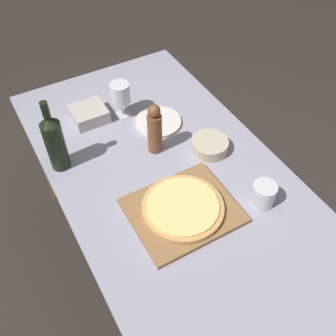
{
  "coord_description": "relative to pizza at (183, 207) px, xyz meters",
  "views": [
    {
      "loc": [
        -0.5,
        -0.82,
        1.87
      ],
      "look_at": [
        -0.02,
        0.03,
        0.78
      ],
      "focal_mm": 42.0,
      "sensor_mm": 36.0,
      "label": 1
    }
  ],
  "objects": [
    {
      "name": "ground_plane",
      "position": [
        0.05,
        0.13,
        -0.75
      ],
      "size": [
        12.0,
        12.0,
        0.0
      ],
      "primitive_type": "plane",
      "color": "#2D2823"
    },
    {
      "name": "dining_table",
      "position": [
        0.05,
        0.13,
        -0.11
      ],
      "size": [
        0.84,
        1.67,
        0.72
      ],
      "color": "#9393A8",
      "rests_on": "ground_plane"
    },
    {
      "name": "cutting_board",
      "position": [
        -0.0,
        0.0,
        -0.02
      ],
      "size": [
        0.37,
        0.31,
        0.02
      ],
      "color": "olive",
      "rests_on": "dining_table"
    },
    {
      "name": "pizza",
      "position": [
        0.0,
        0.0,
        0.0
      ],
      "size": [
        0.29,
        0.29,
        0.02
      ],
      "color": "tan",
      "rests_on": "cutting_board"
    },
    {
      "name": "wine_bottle",
      "position": [
        -0.3,
        0.43,
        0.1
      ],
      "size": [
        0.08,
        0.08,
        0.31
      ],
      "color": "black",
      "rests_on": "dining_table"
    },
    {
      "name": "pepper_mill",
      "position": [
        0.06,
        0.33,
        0.08
      ],
      "size": [
        0.06,
        0.06,
        0.23
      ],
      "color": "brown",
      "rests_on": "dining_table"
    },
    {
      "name": "wine_glass",
      "position": [
        0.04,
        0.59,
        0.09
      ],
      "size": [
        0.08,
        0.08,
        0.16
      ],
      "color": "silver",
      "rests_on": "dining_table"
    },
    {
      "name": "small_bowl",
      "position": [
        0.26,
        0.21,
        -0.0
      ],
      "size": [
        0.15,
        0.15,
        0.05
      ],
      "color": "beige",
      "rests_on": "dining_table"
    },
    {
      "name": "drinking_tumbler",
      "position": [
        0.27,
        -0.1,
        0.02
      ],
      "size": [
        0.09,
        0.09,
        0.09
      ],
      "color": "silver",
      "rests_on": "dining_table"
    },
    {
      "name": "dinner_plate",
      "position": [
        0.15,
        0.46,
        -0.02
      ],
      "size": [
        0.2,
        0.2,
        0.01
      ],
      "color": "silver",
      "rests_on": "dining_table"
    },
    {
      "name": "food_container",
      "position": [
        -0.1,
        0.63,
        0.0
      ],
      "size": [
        0.15,
        0.14,
        0.06
      ],
      "color": "#BCB7AD",
      "rests_on": "dining_table"
    }
  ]
}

